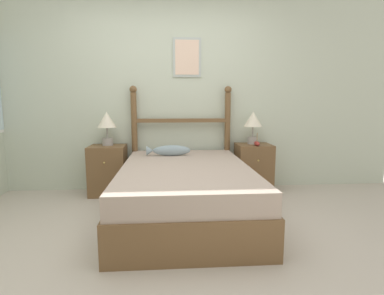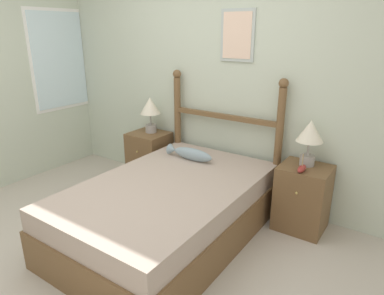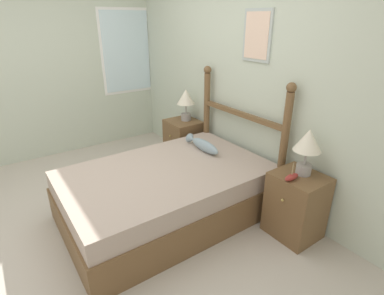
{
  "view_description": "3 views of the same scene",
  "coord_description": "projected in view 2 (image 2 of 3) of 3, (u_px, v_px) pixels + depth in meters",
  "views": [
    {
      "loc": [
        0.07,
        -2.36,
        1.17
      ],
      "look_at": [
        0.32,
        1.0,
        0.67
      ],
      "focal_mm": 28.0,
      "sensor_mm": 36.0,
      "label": 1
    },
    {
      "loc": [
        1.95,
        -1.51,
        1.82
      ],
      "look_at": [
        0.21,
        1.03,
        0.75
      ],
      "focal_mm": 32.0,
      "sensor_mm": 36.0,
      "label": 2
    },
    {
      "loc": [
        2.54,
        -0.67,
        1.92
      ],
      "look_at": [
        0.19,
        0.98,
        0.68
      ],
      "focal_mm": 28.0,
      "sensor_mm": 36.0,
      "label": 3
    }
  ],
  "objects": [
    {
      "name": "table_lamp_right",
      "position": [
        310.0,
        135.0,
        3.07
      ],
      "size": [
        0.24,
        0.24,
        0.43
      ],
      "color": "gray",
      "rests_on": "nightstand_right"
    },
    {
      "name": "table_lamp_left",
      "position": [
        150.0,
        109.0,
        4.08
      ],
      "size": [
        0.24,
        0.24,
        0.43
      ],
      "color": "gray",
      "rests_on": "nightstand_left"
    },
    {
      "name": "nightstand_left",
      "position": [
        150.0,
        157.0,
        4.24
      ],
      "size": [
        0.45,
        0.43,
        0.63
      ],
      "color": "brown",
      "rests_on": "ground_plane"
    },
    {
      "name": "fish_pillow",
      "position": [
        190.0,
        154.0,
        3.54
      ],
      "size": [
        0.53,
        0.11,
        0.13
      ],
      "color": "#8499A3",
      "rests_on": "bed"
    },
    {
      "name": "model_boat",
      "position": [
        302.0,
        168.0,
        3.01
      ],
      "size": [
        0.06,
        0.16,
        0.16
      ],
      "color": "maroon",
      "rests_on": "nightstand_right"
    },
    {
      "name": "bed",
      "position": [
        169.0,
        210.0,
        3.1
      ],
      "size": [
        1.32,
        2.04,
        0.54
      ],
      "color": "brown",
      "rests_on": "ground_plane"
    },
    {
      "name": "ground_plane",
      "position": [
        100.0,
        263.0,
        2.81
      ],
      "size": [
        16.0,
        16.0,
        0.0
      ],
      "primitive_type": "plane",
      "color": "#B7AD9E"
    },
    {
      "name": "wall_back",
      "position": [
        212.0,
        82.0,
        3.74
      ],
      "size": [
        6.4,
        0.08,
        2.55
      ],
      "color": "beige",
      "rests_on": "ground_plane"
    },
    {
      "name": "headboard",
      "position": [
        224.0,
        133.0,
        3.71
      ],
      "size": [
        1.34,
        0.09,
        1.39
      ],
      "color": "brown",
      "rests_on": "ground_plane"
    },
    {
      "name": "nightstand_right",
      "position": [
        302.0,
        198.0,
        3.22
      ],
      "size": [
        0.45,
        0.43,
        0.63
      ],
      "color": "brown",
      "rests_on": "ground_plane"
    }
  ]
}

